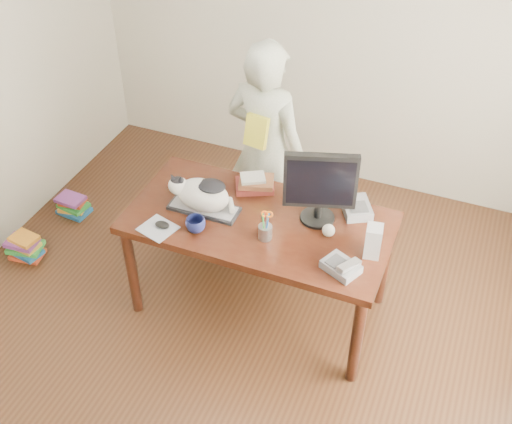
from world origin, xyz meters
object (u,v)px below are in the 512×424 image
object	(u,v)px
book_stack	(255,183)
calculator	(356,208)
baseball	(329,230)
cat	(201,193)
monitor	(320,185)
book_pile_b	(73,205)
person	(266,150)
book_pile_a	(25,247)
coffee_mug	(196,225)
pen_cup	(265,231)
desk	(264,230)
mouse	(162,225)
phone	(342,267)
keyboard	(204,208)
speaker	(373,241)

from	to	relation	value
book_stack	calculator	xyz separation A→B (m)	(0.66, 0.01, -0.01)
book_stack	baseball	bearing A→B (deg)	-47.01
cat	monitor	world-z (taller)	monitor
cat	book_pile_b	world-z (taller)	cat
person	book_stack	bearing A→B (deg)	109.43
book_stack	book_pile_a	size ratio (longest dim) A/B	1.08
coffee_mug	baseball	distance (m)	0.78
pen_cup	book_stack	distance (m)	0.48
desk	mouse	distance (m)	0.64
calculator	person	distance (m)	0.81
phone	person	size ratio (longest dim) A/B	0.15
coffee_mug	pen_cup	bearing A→B (deg)	13.00
cat	pen_cup	world-z (taller)	cat
keyboard	baseball	bearing A→B (deg)	3.53
monitor	speaker	size ratio (longest dim) A/B	2.40
book_pile_b	desk	bearing A→B (deg)	-8.97
monitor	person	distance (m)	0.78
desk	book_pile_a	distance (m)	1.85
keyboard	speaker	world-z (taller)	speaker
speaker	phone	bearing A→B (deg)	-131.58
baseball	person	size ratio (longest dim) A/B	0.05
keyboard	coffee_mug	world-z (taller)	coffee_mug
cat	monitor	size ratio (longest dim) A/B	0.89
pen_cup	calculator	distance (m)	0.61
baseball	book_pile_b	world-z (taller)	baseball
calculator	monitor	bearing A→B (deg)	-167.49
mouse	person	xyz separation A→B (m)	(0.30, 0.92, 0.03)
monitor	baseball	world-z (taller)	monitor
baseball	calculator	world-z (taller)	baseball
mouse	person	distance (m)	0.97
monitor	person	size ratio (longest dim) A/B	0.30
cat	coffee_mug	size ratio (longest dim) A/B	3.67
baseball	book_pile_b	bearing A→B (deg)	171.33
pen_cup	book_stack	size ratio (longest dim) A/B	0.71
desk	cat	distance (m)	0.47
phone	person	bearing A→B (deg)	156.97
book_stack	book_pile_a	xyz separation A→B (m)	(-1.61, -0.48, -0.70)
desk	phone	bearing A→B (deg)	-27.90
baseball	book_pile_b	size ratio (longest dim) A/B	0.29
desk	coffee_mug	size ratio (longest dim) A/B	13.76
desk	calculator	xyz separation A→B (m)	(0.52, 0.22, 0.18)
monitor	person	world-z (taller)	person
coffee_mug	book_pile_a	world-z (taller)	coffee_mug
keyboard	book_stack	size ratio (longest dim) A/B	1.51
mouse	book_stack	world-z (taller)	book_stack
pen_cup	book_pile_b	distance (m)	2.02
cat	monitor	bearing A→B (deg)	12.49
monitor	pen_cup	xyz separation A→B (m)	(-0.23, -0.26, -0.21)
book_stack	book_pile_a	world-z (taller)	book_stack
book_stack	monitor	bearing A→B (deg)	-41.04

